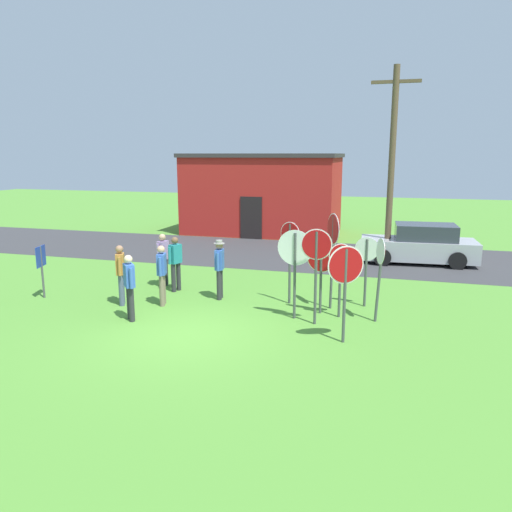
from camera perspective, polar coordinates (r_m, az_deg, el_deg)
The scene contains 21 objects.
ground_plane at distance 11.82m, azimuth -8.27°, elevation -8.93°, with size 80.00×80.00×0.00m, color #518E33.
street_asphalt at distance 20.96m, azimuth 2.88°, elevation 0.30°, with size 60.00×6.40×0.01m, color #38383A.
building_background at distance 26.41m, azimuth 0.78°, elevation 7.25°, with size 8.06×4.51×4.18m.
utility_pole at distance 19.71m, azimuth 15.44°, elevation 10.46°, with size 1.80×0.24×7.36m.
parked_car_on_street at distance 20.11m, azimuth 18.40°, elevation 1.21°, with size 4.39×2.18×1.51m.
stop_sign_far_back at distance 12.38m, azimuth 4.53°, elevation -0.21°, with size 0.90×0.12×2.30m.
stop_sign_rear_left at distance 13.67m, azimuth 3.95°, elevation 0.78°, with size 0.60×0.30×2.32m.
stop_sign_nearest at distance 13.30m, azimuth 8.86°, elevation 1.48°, with size 0.42×0.75×2.62m.
stop_sign_tallest at distance 12.01m, azimuth 6.97°, elevation -0.42°, with size 0.76×0.07×2.39m.
stop_sign_low_front at distance 12.70m, azimuth 9.74°, elevation -1.44°, with size 0.59×0.22×1.94m.
stop_sign_center_cluster at distance 13.75m, azimuth 12.65°, elevation -0.50°, with size 0.65×0.08×1.94m.
stop_sign_rear_right at distance 12.93m, azimuth 7.54°, elevation -1.20°, with size 0.77×0.11×1.88m.
stop_sign_leaning_left at distance 10.94m, azimuth 10.31°, elevation -2.36°, with size 0.73×0.46×2.21m.
stop_sign_leaning_right at distance 12.54m, azimuth 14.14°, elevation -1.16°, with size 0.25×0.63×2.13m.
person_holding_notes at distance 14.23m, azimuth -4.25°, elevation -1.14°, with size 0.31×0.56×1.74m.
person_in_blue at distance 12.76m, azimuth -14.43°, elevation -3.15°, with size 0.41×0.44×1.69m.
person_near_signs at distance 14.16m, azimuth -15.39°, elevation -1.75°, with size 0.36×0.52×1.69m.
person_in_teal at distance 13.86m, azimuth -10.84°, elevation -1.81°, with size 0.31×0.55×1.69m.
person_in_dark_shirt at distance 15.85m, azimuth -10.71°, elevation -0.12°, with size 0.29×0.56×1.69m.
person_on_left at distance 15.22m, azimuth -9.30°, elevation -0.56°, with size 0.32×0.54×1.69m.
info_panel_leftmost at distance 15.59m, azimuth -23.59°, elevation -0.70°, with size 0.18×0.58×1.54m.
Camera 1 is at (4.62, -10.06, 4.14)m, focal length 34.57 mm.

